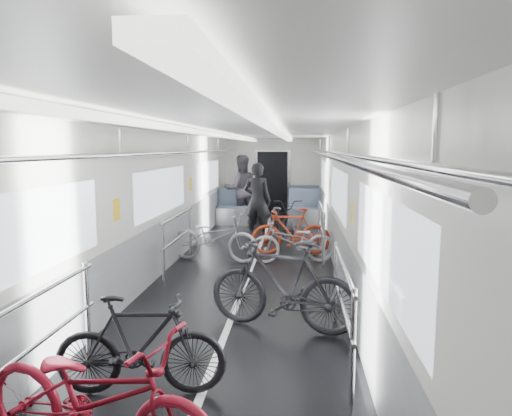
% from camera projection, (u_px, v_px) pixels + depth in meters
% --- Properties ---
extents(car_shell, '(3.02, 14.01, 2.41)m').
position_uv_depth(car_shell, '(258.00, 197.00, 9.39)').
color(car_shell, black).
rests_on(car_shell, ground).
extents(bike_left_near, '(1.95, 1.10, 0.97)m').
position_uv_depth(bike_left_near, '(96.00, 397.00, 3.03)').
color(bike_left_near, maroon).
rests_on(bike_left_near, floor).
extents(bike_left_mid, '(1.51, 0.56, 0.89)m').
position_uv_depth(bike_left_mid, '(140.00, 345.00, 3.92)').
color(bike_left_mid, black).
rests_on(bike_left_mid, floor).
extents(bike_left_far, '(1.81, 0.92, 0.91)m').
position_uv_depth(bike_left_far, '(214.00, 237.00, 8.57)').
color(bike_left_far, '#999A9D').
rests_on(bike_left_far, floor).
extents(bike_right_near, '(1.87, 0.96, 1.08)m').
position_uv_depth(bike_right_near, '(283.00, 285.00, 5.32)').
color(bike_right_near, black).
rests_on(bike_right_near, floor).
extents(bike_right_mid, '(1.62, 0.82, 0.81)m').
position_uv_depth(bike_right_mid, '(293.00, 241.00, 8.44)').
color(bike_right_mid, '#9B9B9F').
rests_on(bike_right_mid, floor).
extents(bike_right_far, '(1.61, 0.58, 0.95)m').
position_uv_depth(bike_right_far, '(291.00, 231.00, 9.08)').
color(bike_right_far, '#9C2C13').
rests_on(bike_right_far, floor).
extents(bike_aisle, '(1.19, 1.97, 0.98)m').
position_uv_depth(bike_aisle, '(282.00, 219.00, 10.63)').
color(bike_aisle, black).
rests_on(bike_aisle, floor).
extents(person_standing, '(0.72, 0.55, 1.79)m').
position_uv_depth(person_standing, '(257.00, 201.00, 10.72)').
color(person_standing, black).
rests_on(person_standing, floor).
extents(person_seated, '(1.11, 0.97, 1.92)m').
position_uv_depth(person_seated, '(241.00, 189.00, 12.94)').
color(person_seated, '#322E36').
rests_on(person_seated, floor).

